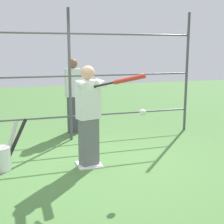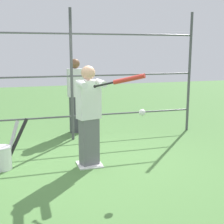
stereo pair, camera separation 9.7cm
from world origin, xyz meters
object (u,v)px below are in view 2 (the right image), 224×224
Objects in this scene: baseball_bat_swinging at (124,80)px; bat_bucket at (3,155)px; softball_in_flight at (142,113)px; batter at (89,113)px; bystander_behind_fence at (76,95)px.

bat_bucket is at bearing -29.96° from baseball_bat_swinging.
baseball_bat_swinging is 0.53m from softball_in_flight.
batter is 1.03m from softball_in_flight.
bat_bucket is (1.97, -1.10, -0.80)m from softball_in_flight.
bystander_behind_fence is at bearing -82.25° from softball_in_flight.
softball_in_flight is at bearing 125.26° from batter.
batter is at bearing 85.39° from bystander_behind_fence.
baseball_bat_swinging is at bearing 150.04° from bat_bucket.
baseball_bat_swinging is 2.37m from bat_bucket.
bystander_behind_fence is at bearing -86.56° from baseball_bat_swinging.
batter reaches higher than bat_bucket.
baseball_bat_swinging reaches higher than softball_in_flight.
batter is at bearing -64.37° from baseball_bat_swinging.
batter is 2.09× the size of bat_bucket.
softball_in_flight is at bearing 150.88° from bat_bucket.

